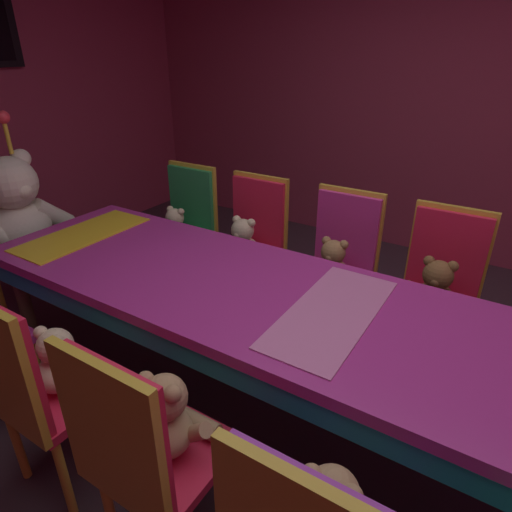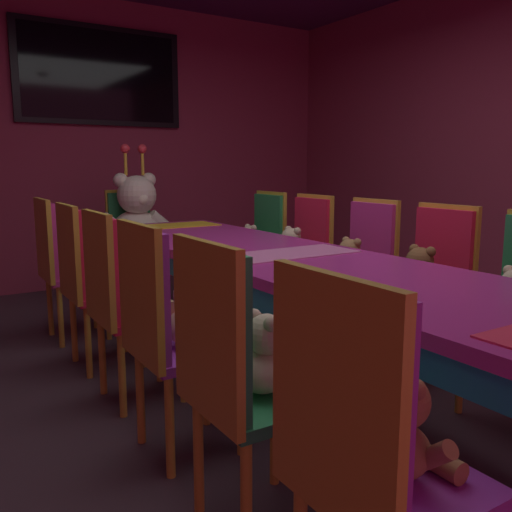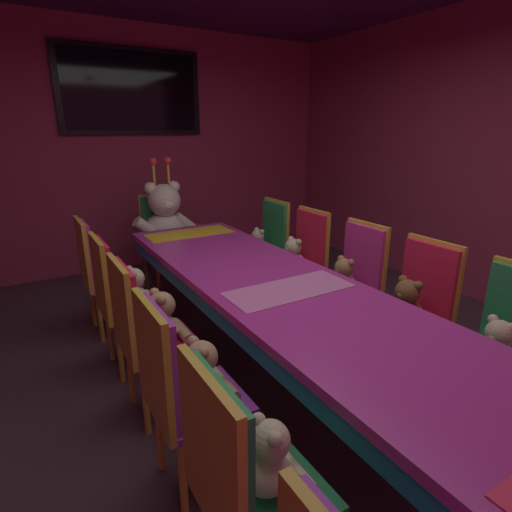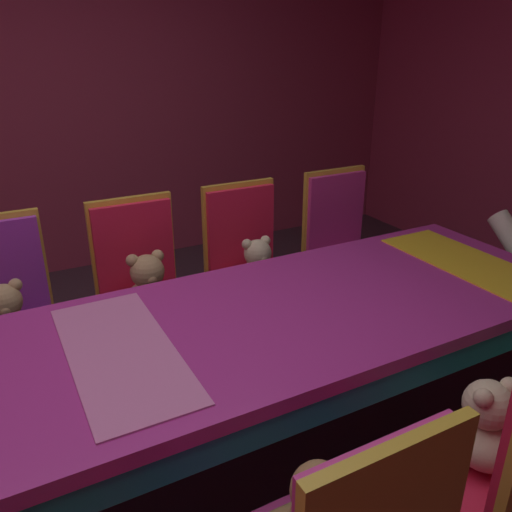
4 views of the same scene
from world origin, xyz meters
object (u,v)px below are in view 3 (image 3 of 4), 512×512
object	(u,v)px
chair_right_1	(512,338)
chair_right_5	(270,239)
chair_left_5	(96,266)
chair_left_4	(114,292)
teddy_right_5	(258,244)
chair_left_1	(234,473)
chair_right_4	(305,253)
wall_tv	(132,92)
teddy_right_3	(343,279)
teddy_left_1	(271,460)
teddy_left_4	(136,290)
throne_chair	(162,230)
king_teddy_bear	(166,219)
banquet_table	(289,303)
teddy_left_3	(163,320)
chair_right_3	(357,273)
teddy_right_1	(496,348)
chair_right_2	(421,299)
teddy_right_2	(405,305)
teddy_left_2	(203,374)
chair_left_2	(173,382)
teddy_right_4	(292,257)

from	to	relation	value
chair_right_1	chair_right_5	size ratio (longest dim) A/B	1.00
chair_left_5	chair_right_5	bearing A→B (deg)	-1.09
chair_left_4	chair_left_5	distance (m)	0.63
chair_left_5	teddy_right_5	bearing A→B (deg)	-1.19
chair_left_1	chair_right_4	distance (m)	2.44
wall_tv	teddy_right_3	bearing A→B (deg)	-76.12
teddy_left_1	teddy_left_4	bearing A→B (deg)	89.60
throne_chair	wall_tv	size ratio (longest dim) A/B	0.61
teddy_right_3	king_teddy_bear	bearing A→B (deg)	-70.11
banquet_table	wall_tv	bearing A→B (deg)	90.00
teddy_left_3	chair_right_3	world-z (taller)	chair_right_3
chair_left_4	teddy_right_1	size ratio (longest dim) A/B	3.32
chair_right_1	chair_right_5	distance (m)	2.33
teddy_left_4	chair_right_4	xyz separation A→B (m)	(1.51, 0.03, 0.02)
teddy_right_5	king_teddy_bear	bearing A→B (deg)	-48.24
chair_right_5	wall_tv	size ratio (longest dim) A/B	0.61
banquet_table	teddy_right_1	bearing A→B (deg)	-51.51
chair_right_2	teddy_right_2	bearing A→B (deg)	0.00
teddy_left_3	teddy_left_4	xyz separation A→B (m)	(-0.01, 0.58, -0.01)
chair_left_1	wall_tv	world-z (taller)	wall_tv
banquet_table	teddy_right_2	bearing A→B (deg)	-22.30
chair_left_1	teddy_right_5	distance (m)	2.79
teddy_right_5	teddy_left_4	bearing A→B (deg)	23.77
chair_left_5	chair_right_1	world-z (taller)	same
wall_tv	throne_chair	bearing A→B (deg)	-90.00
teddy_right_1	chair_left_1	bearing A→B (deg)	0.55
chair_right_3	chair_right_5	xyz separation A→B (m)	(-0.03, 1.18, 0.00)
teddy_left_2	teddy_right_1	world-z (taller)	teddy_left_2
banquet_table	chair_left_2	world-z (taller)	chair_left_2
teddy_left_4	teddy_right_5	xyz separation A→B (m)	(1.35, 0.60, -0.01)
teddy_left_1	chair_right_1	world-z (taller)	chair_right_1
teddy_left_4	teddy_right_2	world-z (taller)	teddy_right_2
chair_left_1	throne_chair	world-z (taller)	same
throne_chair	wall_tv	distance (m)	1.62
chair_left_2	chair_right_4	size ratio (longest dim) A/B	1.00
teddy_left_2	chair_right_5	world-z (taller)	chair_right_5
teddy_left_3	chair_left_4	xyz separation A→B (m)	(-0.15, 0.58, 0.00)
chair_left_4	teddy_left_4	world-z (taller)	chair_left_4
teddy_right_2	throne_chair	world-z (taller)	throne_chair
teddy_left_1	teddy_left_3	world-z (taller)	teddy_left_3
banquet_table	chair_left_1	bearing A→B (deg)	-133.82
teddy_left_4	chair_right_3	size ratio (longest dim) A/B	0.31
teddy_right_2	teddy_right_3	xyz separation A→B (m)	(0.00, 0.57, -0.01)
teddy_left_2	teddy_right_4	world-z (taller)	same
chair_left_1	wall_tv	xyz separation A→B (m)	(0.84, 3.99, 1.45)
teddy_right_2	teddy_left_4	bearing A→B (deg)	-39.87
chair_left_2	king_teddy_bear	world-z (taller)	king_teddy_bear
chair_right_5	teddy_right_5	size ratio (longest dim) A/B	3.53
teddy_left_4	teddy_right_3	size ratio (longest dim) A/B	1.00
teddy_left_3	teddy_right_3	world-z (taller)	teddy_left_3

